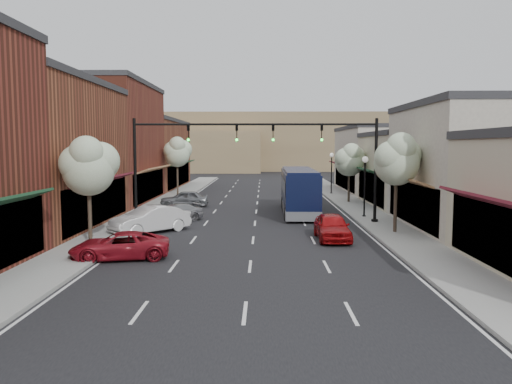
{
  "coord_description": "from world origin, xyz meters",
  "views": [
    {
      "loc": [
        0.58,
        -25.09,
        5.18
      ],
      "look_at": [
        0.08,
        7.1,
        2.2
      ],
      "focal_mm": 35.0,
      "sensor_mm": 36.0,
      "label": 1
    }
  ],
  "objects_px": {
    "coach_bus": "(299,190)",
    "tree_right_far": "(350,159)",
    "lamp_post_far": "(332,166)",
    "parked_car_d": "(184,199)",
    "tree_right_near": "(398,159)",
    "tree_left_far": "(177,152)",
    "parked_car_c": "(174,213)",
    "signal_mast_right": "(340,154)",
    "signal_mast_left": "(170,154)",
    "lamp_post_near": "(365,177)",
    "parked_car_b": "(150,219)",
    "tree_left_near": "(89,165)",
    "parked_car_a": "(120,246)",
    "red_hatchback": "(332,227)"
  },
  "relations": [
    {
      "from": "coach_bus",
      "to": "tree_right_far",
      "type": "bearing_deg",
      "value": 53.7
    },
    {
      "from": "lamp_post_far",
      "to": "parked_car_d",
      "type": "relative_size",
      "value": 1.09
    },
    {
      "from": "tree_right_far",
      "to": "parked_car_d",
      "type": "bearing_deg",
      "value": -169.05
    },
    {
      "from": "tree_right_near",
      "to": "tree_left_far",
      "type": "xyz_separation_m",
      "value": [
        -16.6,
        22.0,
        0.15
      ]
    },
    {
      "from": "parked_car_c",
      "to": "signal_mast_right",
      "type": "bearing_deg",
      "value": 50.03
    },
    {
      "from": "signal_mast_right",
      "to": "coach_bus",
      "type": "bearing_deg",
      "value": 114.19
    },
    {
      "from": "signal_mast_right",
      "to": "signal_mast_left",
      "type": "xyz_separation_m",
      "value": [
        -11.24,
        0.0,
        0.0
      ]
    },
    {
      "from": "lamp_post_near",
      "to": "parked_car_b",
      "type": "xyz_separation_m",
      "value": [
        -14.0,
        -6.18,
        -2.21
      ]
    },
    {
      "from": "tree_left_near",
      "to": "lamp_post_far",
      "type": "xyz_separation_m",
      "value": [
        16.05,
        28.06,
        -1.22
      ]
    },
    {
      "from": "tree_right_near",
      "to": "tree_right_far",
      "type": "bearing_deg",
      "value": 90.0
    },
    {
      "from": "tree_right_near",
      "to": "lamp_post_near",
      "type": "bearing_deg",
      "value": 94.77
    },
    {
      "from": "signal_mast_right",
      "to": "parked_car_b",
      "type": "height_order",
      "value": "signal_mast_right"
    },
    {
      "from": "parked_car_a",
      "to": "parked_car_d",
      "type": "distance_m",
      "value": 19.8
    },
    {
      "from": "signal_mast_right",
      "to": "lamp_post_near",
      "type": "bearing_deg",
      "value": 48.95
    },
    {
      "from": "tree_right_far",
      "to": "tree_left_near",
      "type": "xyz_separation_m",
      "value": [
        -16.6,
        -20.0,
        0.23
      ]
    },
    {
      "from": "signal_mast_left",
      "to": "red_hatchback",
      "type": "height_order",
      "value": "signal_mast_left"
    },
    {
      "from": "signal_mast_left",
      "to": "red_hatchback",
      "type": "bearing_deg",
      "value": -30.3
    },
    {
      "from": "lamp_post_far",
      "to": "coach_bus",
      "type": "height_order",
      "value": "lamp_post_far"
    },
    {
      "from": "parked_car_d",
      "to": "tree_left_far",
      "type": "bearing_deg",
      "value": -172.02
    },
    {
      "from": "signal_mast_right",
      "to": "parked_car_d",
      "type": "height_order",
      "value": "signal_mast_right"
    },
    {
      "from": "parked_car_b",
      "to": "tree_right_near",
      "type": "bearing_deg",
      "value": 43.88
    },
    {
      "from": "signal_mast_left",
      "to": "red_hatchback",
      "type": "relative_size",
      "value": 1.9
    },
    {
      "from": "tree_left_far",
      "to": "parked_car_a",
      "type": "xyz_separation_m",
      "value": [
        2.24,
        -28.61,
        -3.98
      ]
    },
    {
      "from": "signal_mast_right",
      "to": "coach_bus",
      "type": "height_order",
      "value": "signal_mast_right"
    },
    {
      "from": "tree_right_far",
      "to": "red_hatchback",
      "type": "height_order",
      "value": "tree_right_far"
    },
    {
      "from": "parked_car_c",
      "to": "tree_right_far",
      "type": "bearing_deg",
      "value": 92.84
    },
    {
      "from": "signal_mast_right",
      "to": "signal_mast_left",
      "type": "bearing_deg",
      "value": 180.0
    },
    {
      "from": "red_hatchback",
      "to": "parked_car_b",
      "type": "bearing_deg",
      "value": 167.68
    },
    {
      "from": "coach_bus",
      "to": "parked_car_c",
      "type": "distance_m",
      "value": 9.96
    },
    {
      "from": "signal_mast_right",
      "to": "parked_car_b",
      "type": "relative_size",
      "value": 1.69
    },
    {
      "from": "tree_right_far",
      "to": "tree_left_far",
      "type": "xyz_separation_m",
      "value": [
        -16.6,
        6.0,
        0.61
      ]
    },
    {
      "from": "tree_left_near",
      "to": "coach_bus",
      "type": "distance_m",
      "value": 17.73
    },
    {
      "from": "tree_right_near",
      "to": "parked_car_b",
      "type": "relative_size",
      "value": 1.23
    },
    {
      "from": "tree_right_far",
      "to": "tree_left_near",
      "type": "bearing_deg",
      "value": -129.69
    },
    {
      "from": "signal_mast_left",
      "to": "lamp_post_far",
      "type": "bearing_deg",
      "value": 56.14
    },
    {
      "from": "tree_left_far",
      "to": "parked_car_d",
      "type": "relative_size",
      "value": 1.5
    },
    {
      "from": "red_hatchback",
      "to": "parked_car_d",
      "type": "height_order",
      "value": "red_hatchback"
    },
    {
      "from": "red_hatchback",
      "to": "parked_car_c",
      "type": "height_order",
      "value": "red_hatchback"
    },
    {
      "from": "coach_bus",
      "to": "parked_car_b",
      "type": "bearing_deg",
      "value": -136.49
    },
    {
      "from": "signal_mast_right",
      "to": "tree_right_far",
      "type": "height_order",
      "value": "signal_mast_right"
    },
    {
      "from": "signal_mast_right",
      "to": "parked_car_c",
      "type": "bearing_deg",
      "value": 175.82
    },
    {
      "from": "signal_mast_right",
      "to": "tree_left_near",
      "type": "distance_m",
      "value": 16.05
    },
    {
      "from": "tree_left_near",
      "to": "parked_car_a",
      "type": "distance_m",
      "value": 4.98
    },
    {
      "from": "tree_left_far",
      "to": "signal_mast_left",
      "type": "bearing_deg",
      "value": -81.65
    },
    {
      "from": "tree_right_near",
      "to": "coach_bus",
      "type": "relative_size",
      "value": 0.53
    },
    {
      "from": "signal_mast_right",
      "to": "parked_car_b",
      "type": "distance_m",
      "value": 12.96
    },
    {
      "from": "signal_mast_right",
      "to": "tree_right_near",
      "type": "height_order",
      "value": "signal_mast_right"
    },
    {
      "from": "tree_left_far",
      "to": "parked_car_b",
      "type": "bearing_deg",
      "value": -84.58
    },
    {
      "from": "parked_car_d",
      "to": "lamp_post_far",
      "type": "bearing_deg",
      "value": 122.69
    },
    {
      "from": "tree_right_far",
      "to": "signal_mast_right",
      "type": "bearing_deg",
      "value": -102.85
    }
  ]
}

